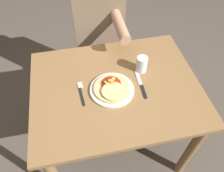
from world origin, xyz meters
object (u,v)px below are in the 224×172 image
object	(u,v)px
drinking_glass	(142,64)
person_diner	(99,28)
plate	(112,90)
fork	(81,92)
pizza	(112,88)
dining_table	(115,99)
knife	(141,84)

from	to	relation	value
drinking_glass	person_diner	size ratio (longest dim) A/B	0.08
drinking_glass	plate	bearing A→B (deg)	-150.08
fork	pizza	bearing A→B (deg)	-9.19
plate	drinking_glass	bearing A→B (deg)	29.92
drinking_glass	person_diner	bearing A→B (deg)	109.35
dining_table	fork	world-z (taller)	fork
fork	drinking_glass	size ratio (longest dim) A/B	1.69
pizza	fork	xyz separation A→B (m)	(-0.18, 0.03, -0.02)
plate	knife	bearing A→B (deg)	2.37
knife	drinking_glass	world-z (taller)	drinking_glass
knife	person_diner	world-z (taller)	person_diner
dining_table	drinking_glass	world-z (taller)	drinking_glass
pizza	person_diner	size ratio (longest dim) A/B	0.17
fork	drinking_glass	world-z (taller)	drinking_glass
plate	person_diner	size ratio (longest dim) A/B	0.21
plate	person_diner	bearing A→B (deg)	87.39
fork	person_diner	xyz separation A→B (m)	(0.21, 0.62, -0.02)
dining_table	knife	bearing A→B (deg)	-8.13
drinking_glass	knife	bearing A→B (deg)	-106.78
dining_table	person_diner	distance (m)	0.62
drinking_glass	person_diner	distance (m)	0.56
pizza	knife	bearing A→B (deg)	3.60
drinking_glass	dining_table	bearing A→B (deg)	-153.01
drinking_glass	person_diner	world-z (taller)	person_diner
plate	fork	distance (m)	0.18
plate	fork	size ratio (longest dim) A/B	1.46
dining_table	fork	distance (m)	0.24
pizza	person_diner	bearing A→B (deg)	87.41
dining_table	pizza	distance (m)	0.16
fork	knife	bearing A→B (deg)	-2.83
fork	person_diner	world-z (taller)	person_diner
plate	fork	xyz separation A→B (m)	(-0.18, 0.02, -0.00)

